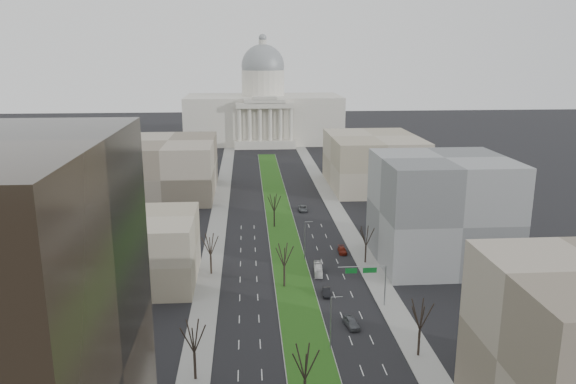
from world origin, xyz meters
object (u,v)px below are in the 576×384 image
car_black (326,292)px  car_grey_near (351,322)px  box_van (318,269)px  car_grey_far (303,208)px  car_red (342,250)px

car_black → car_grey_near: bearing=-73.5°
box_van → car_grey_far: bearing=93.3°
car_red → box_van: bearing=-119.6°
car_red → box_van: size_ratio=0.66×
car_grey_near → car_black: car_grey_near is taller
car_grey_far → box_van: box_van is taller
box_van → car_red: bearing=64.0°
car_grey_near → car_red: (4.60, 36.48, -0.16)m
car_red → car_grey_far: 37.19m
car_black → car_red: car_black is taller
car_grey_far → box_van: (-1.57, -48.84, 0.20)m
car_grey_far → car_grey_near: bearing=-85.7°
car_grey_near → car_grey_far: (-1.13, 73.22, -0.06)m
car_red → car_grey_far: bearing=100.4°
car_grey_near → car_red: 36.77m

